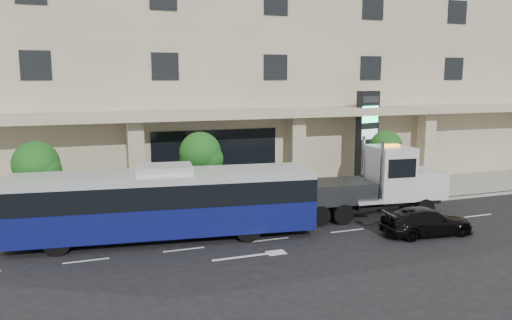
# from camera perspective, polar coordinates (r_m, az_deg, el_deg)

# --- Properties ---
(ground) EXTENTS (120.00, 120.00, 0.00)m
(ground) POSITION_cam_1_polar(r_m,az_deg,el_deg) (24.45, 0.36, -8.05)
(ground) COLOR black
(ground) RESTS_ON ground
(sidewalk) EXTENTS (120.00, 6.00, 0.15)m
(sidewalk) POSITION_cam_1_polar(r_m,az_deg,el_deg) (29.00, -3.04, -5.13)
(sidewalk) COLOR gray
(sidewalk) RESTS_ON ground
(curb) EXTENTS (120.00, 0.30, 0.15)m
(curb) POSITION_cam_1_polar(r_m,az_deg,el_deg) (26.23, -1.15, -6.67)
(curb) COLOR gray
(curb) RESTS_ON ground
(convention_center) EXTENTS (60.00, 17.60, 20.00)m
(convention_center) POSITION_cam_1_polar(r_m,az_deg,el_deg) (38.29, -7.78, 13.22)
(convention_center) COLOR tan
(convention_center) RESTS_ON ground
(tree_left) EXTENTS (2.27, 2.20, 4.22)m
(tree_left) POSITION_cam_1_polar(r_m,az_deg,el_deg) (25.93, -23.77, -0.77)
(tree_left) COLOR #422B19
(tree_left) RESTS_ON sidewalk
(tree_mid) EXTENTS (2.28, 2.20, 4.38)m
(tree_mid) POSITION_cam_1_polar(r_m,az_deg,el_deg) (26.52, -6.32, 0.50)
(tree_mid) COLOR #422B19
(tree_mid) RESTS_ON sidewalk
(tree_right) EXTENTS (2.10, 2.00, 4.04)m
(tree_right) POSITION_cam_1_polar(r_m,az_deg,el_deg) (31.24, 14.67, 1.16)
(tree_right) COLOR #422B19
(tree_right) RESTS_ON sidewalk
(city_bus) EXTENTS (13.83, 4.48, 3.44)m
(city_bus) POSITION_cam_1_polar(r_m,az_deg,el_deg) (23.09, -10.38, -4.73)
(city_bus) COLOR black
(city_bus) RESTS_ON ground
(tow_truck) EXTENTS (9.33, 3.07, 4.23)m
(tow_truck) POSITION_cam_1_polar(r_m,az_deg,el_deg) (27.22, 13.49, -2.73)
(tow_truck) COLOR #2D3033
(tow_truck) RESTS_ON ground
(black_sedan) EXTENTS (4.57, 2.14, 1.29)m
(black_sedan) POSITION_cam_1_polar(r_m,az_deg,el_deg) (24.97, 18.92, -6.65)
(black_sedan) COLOR black
(black_sedan) RESTS_ON ground
(signage_pylon) EXTENTS (1.67, 0.92, 6.36)m
(signage_pylon) POSITION_cam_1_polar(r_m,az_deg,el_deg) (33.28, 12.57, 2.31)
(signage_pylon) COLOR black
(signage_pylon) RESTS_ON sidewalk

